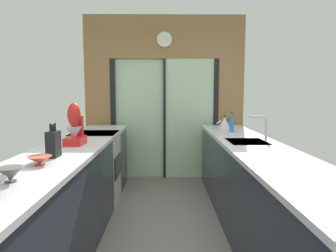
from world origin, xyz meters
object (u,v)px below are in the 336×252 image
Objects in this scene: knife_block at (53,144)px; soap_bottle at (232,124)px; oven_range at (96,168)px; kettle at (225,122)px; mixing_bowl_far at (40,160)px; stand_mixer at (75,129)px; mixing_bowl_mid at (10,174)px.

soap_bottle is (1.78, 1.51, 0.01)m from knife_block.
knife_block is at bearing -89.28° from oven_range.
kettle is 1.01× the size of soap_bottle.
mixing_bowl_far reaches higher than oven_range.
stand_mixer is 1.59× the size of soap_bottle.
oven_range is 1.89m from soap_bottle.
knife_block is 2.34m from soap_bottle.
mixing_bowl_mid is 3.20m from kettle.
oven_range is 3.46× the size of kettle.
mixing_bowl_mid is 2.82m from soap_bottle.
knife_block is 1.05× the size of soap_bottle.
mixing_bowl_far is 2.52m from soap_bottle.
stand_mixer is at bearing 90.00° from knife_block.
kettle is at bearing 89.79° from soap_bottle.
mixing_bowl_far is 0.41× the size of stand_mixer.
stand_mixer reaches higher than soap_bottle.
soap_bottle reaches higher than mixing_bowl_far.
soap_bottle reaches higher than mixing_bowl_mid.
mixing_bowl_far is 0.65× the size of soap_bottle.
knife_block is 1.04× the size of kettle.
mixing_bowl_far is 0.86m from stand_mixer.
stand_mixer reaches higher than mixing_bowl_mid.
soap_bottle is at bearing 27.77° from stand_mixer.
mixing_bowl_far is (0.02, -1.73, 0.50)m from oven_range.
oven_range is 2.20m from mixing_bowl_mid.
kettle is (1.78, 2.65, 0.04)m from mixing_bowl_mid.
oven_range is 5.39× the size of mixing_bowl_far.
stand_mixer is at bearing -152.23° from soap_bottle.
knife_block is 0.66× the size of stand_mixer.
mixing_bowl_mid is at bearing -90.00° from mixing_bowl_far.
mixing_bowl_mid reaches higher than oven_range.
oven_range is 1.95m from kettle.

